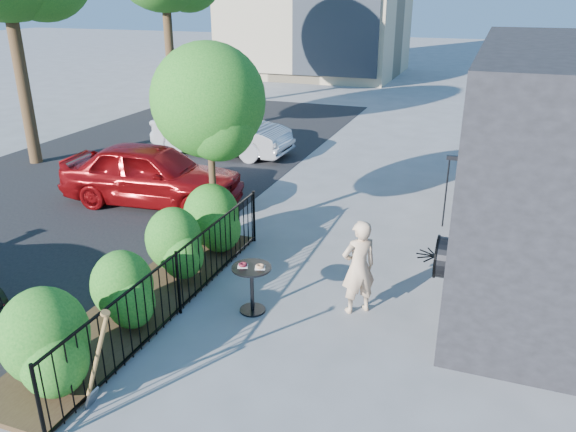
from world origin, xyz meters
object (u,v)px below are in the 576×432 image
at_px(patio_tree, 211,108).
at_px(car_red, 152,174).
at_px(shovel, 96,365).
at_px(car_silver, 222,131).
at_px(woman, 359,267).
at_px(cafe_table, 252,281).

bearing_deg(patio_tree, car_red, 149.20).
distance_m(shovel, car_silver, 11.81).
xyz_separation_m(car_red, car_silver, (-0.44, 4.64, -0.02)).
relative_size(woman, shovel, 1.06).
relative_size(patio_tree, car_silver, 0.90).
height_order(patio_tree, cafe_table, patio_tree).
xyz_separation_m(patio_tree, cafe_table, (1.80, -2.29, -2.21)).
bearing_deg(car_silver, car_red, -173.09).
bearing_deg(cafe_table, car_silver, 119.24).
height_order(woman, car_red, woman).
bearing_deg(woman, car_silver, -90.34).
xyz_separation_m(woman, car_red, (-5.84, 3.16, -0.04)).
relative_size(cafe_table, woman, 0.54).
bearing_deg(car_silver, shovel, -159.40).
relative_size(cafe_table, car_red, 0.19).
bearing_deg(car_red, woman, -123.40).
bearing_deg(woman, cafe_table, -18.84).
bearing_deg(car_silver, woman, -139.72).
xyz_separation_m(woman, car_silver, (-6.28, 7.80, -0.07)).
distance_m(patio_tree, car_red, 3.50).
distance_m(car_red, car_silver, 4.66).
distance_m(cafe_table, woman, 1.71).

